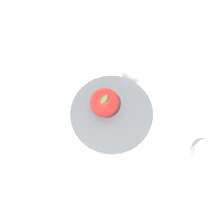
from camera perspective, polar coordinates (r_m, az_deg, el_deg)
name	(u,v)px	position (r m, az deg, el deg)	size (l,w,h in m)	color
ground_plane	(112,122)	(0.76, -0.01, -2.12)	(2.40, 2.40, 0.00)	silver
dinner_plate	(112,113)	(0.76, 0.00, -0.27)	(0.23, 0.23, 0.02)	#4C5156
apple	(105,103)	(0.72, -1.52, 1.93)	(0.08, 0.08, 0.09)	#B21E19
side_bowl	(137,62)	(0.81, 5.23, 10.12)	(0.11, 0.11, 0.04)	white
cup	(205,154)	(0.74, 18.50, -8.21)	(0.06, 0.06, 0.06)	#B2C6B2
knife	(123,176)	(0.72, 2.33, -12.89)	(0.09, 0.21, 0.01)	silver
spoon	(167,186)	(0.73, 11.23, -14.73)	(0.07, 0.16, 0.01)	silver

